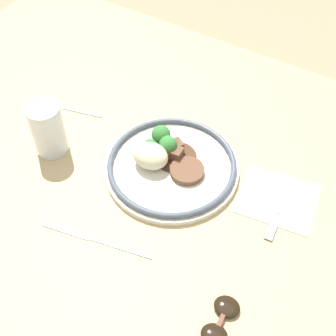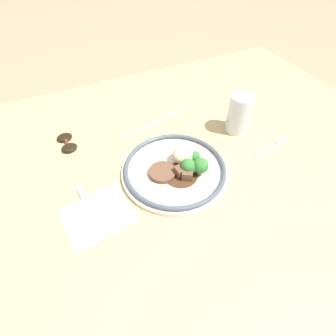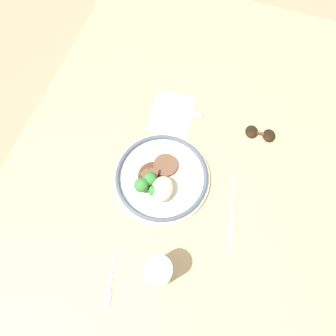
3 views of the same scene
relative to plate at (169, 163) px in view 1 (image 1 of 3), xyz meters
name	(u,v)px [view 1 (image 1 of 3)]	position (x,y,z in m)	size (l,w,h in m)	color
ground_plane	(170,199)	(-0.03, 0.05, -0.05)	(8.00, 8.00, 0.00)	#998466
dining_table	(170,194)	(-0.03, 0.05, -0.03)	(1.52, 1.01, 0.04)	tan
napkin	(277,199)	(-0.23, -0.04, -0.02)	(0.17, 0.15, 0.00)	white
plate	(169,163)	(0.00, 0.00, 0.00)	(0.28, 0.28, 0.06)	silver
juice_glass	(48,132)	(0.25, 0.08, 0.03)	(0.07, 0.07, 0.12)	yellow
fork	(278,213)	(-0.24, -0.01, -0.01)	(0.03, 0.17, 0.00)	#B7B7BC
knife	(93,239)	(0.03, 0.22, -0.02)	(0.22, 0.05, 0.00)	#B7B7BC
spoon	(58,106)	(0.32, -0.03, -0.02)	(0.16, 0.05, 0.01)	#B7B7BC
sunglasses	(221,321)	(-0.24, 0.24, -0.01)	(0.05, 0.10, 0.01)	black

